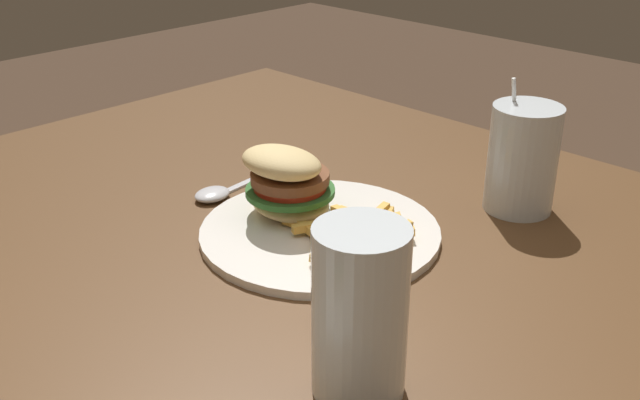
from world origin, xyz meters
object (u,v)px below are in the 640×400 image
object	(u,v)px
juice_glass	(522,162)
spoon	(217,193)
meal_plate_near	(307,209)
beer_glass	(360,317)

from	to	relation	value
juice_glass	spoon	bearing A→B (deg)	39.58
meal_plate_near	beer_glass	size ratio (longest dim) A/B	1.87
meal_plate_near	juice_glass	xyz separation A→B (m)	(-0.14, -0.23, 0.03)
meal_plate_near	juice_glass	distance (m)	0.27
beer_glass	spoon	distance (m)	0.42
beer_glass	spoon	size ratio (longest dim) A/B	0.95
beer_glass	meal_plate_near	bearing A→B (deg)	-36.13
juice_glass	spoon	distance (m)	0.39
beer_glass	spoon	bearing A→B (deg)	-21.90
spoon	juice_glass	bearing A→B (deg)	124.03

